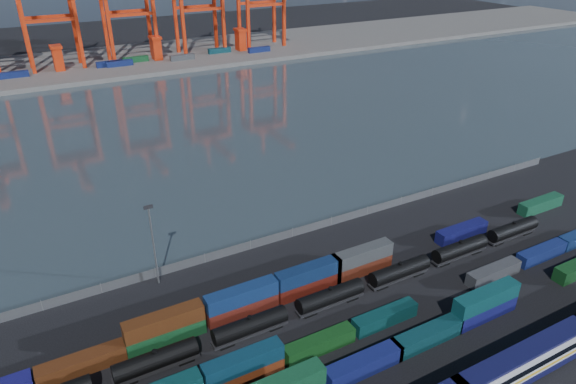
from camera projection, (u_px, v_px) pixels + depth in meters
ground at (371, 312)px, 89.24m from camera, size 700.00×700.00×0.00m
harbor_water at (180, 129)px, 171.03m from camera, size 700.00×700.00×0.00m
far_quay at (112, 62)px, 252.38m from camera, size 700.00×70.00×2.00m
passenger_train at (524, 363)px, 74.81m from camera, size 79.61×3.41×5.85m
container_row_mid at (320, 341)px, 80.40m from camera, size 129.58×2.48×5.28m
container_row_north at (267, 296)px, 89.71m from camera, size 142.09×2.61×5.55m
tanker_string at (330, 297)px, 89.78m from camera, size 106.13×2.82×4.04m
waterfront_fence at (292, 233)px, 110.59m from camera, size 160.12×0.12×2.20m
yard_light_mast at (153, 241)px, 92.38m from camera, size 1.60×0.40×16.60m
quay_containers at (93, 66)px, 235.29m from camera, size 172.58×10.99×2.60m
straddle_carriers at (109, 52)px, 240.39m from camera, size 140.00×7.00×11.10m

